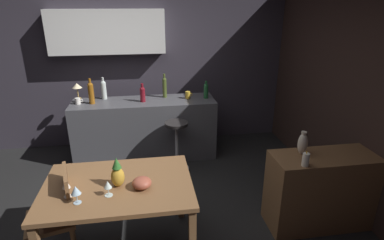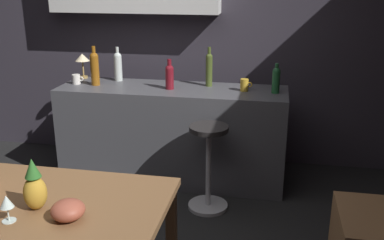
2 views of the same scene
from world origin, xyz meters
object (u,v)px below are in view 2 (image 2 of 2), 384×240
wine_bottle_ruby (170,75)px  bar_stool (208,165)px  wine_bottle_olive (209,68)px  counter_lamp (82,59)px  cup_white (76,79)px  wine_glass_center (7,203)px  pineapple_centerpiece (35,188)px  wine_bottle_amber (95,67)px  fruit_bowl (68,210)px  wine_bottle_green (276,79)px  dining_table (41,219)px  wine_bottle_clear (118,65)px  cup_mustard (244,85)px

wine_bottle_ruby → bar_stool: bearing=-47.8°
wine_bottle_olive → counter_lamp: (-1.29, 0.10, 0.02)m
bar_stool → cup_white: (-1.35, 0.51, 0.55)m
wine_glass_center → pineapple_centerpiece: bearing=62.4°
pineapple_centerpiece → wine_bottle_amber: (-0.48, 1.97, 0.21)m
bar_stool → wine_bottle_olive: size_ratio=2.01×
bar_stool → counter_lamp: (-1.39, 0.76, 0.70)m
counter_lamp → pineapple_centerpiece: bearing=-72.2°
fruit_bowl → wine_bottle_green: 2.29m
pineapple_centerpiece → wine_bottle_green: size_ratio=1.06×
cup_white → wine_bottle_ruby: bearing=-1.6°
pineapple_centerpiece → fruit_bowl: size_ratio=1.65×
wine_glass_center → pineapple_centerpiece: 0.16m
fruit_bowl → cup_white: (-0.88, 2.05, 0.16)m
cup_white → counter_lamp: counter_lamp is taller
dining_table → wine_bottle_amber: size_ratio=3.62×
wine_bottle_amber → counter_lamp: wine_bottle_amber is taller
fruit_bowl → wine_bottle_ruby: wine_bottle_ruby is taller
dining_table → wine_bottle_olive: 2.22m
bar_stool → cup_white: 1.55m
wine_bottle_clear → cup_mustard: wine_bottle_clear is taller
wine_bottle_ruby → cup_mustard: 0.68m
wine_bottle_clear → wine_bottle_amber: size_ratio=0.90×
wine_bottle_amber → wine_bottle_olive: bearing=8.6°
wine_bottle_ruby → wine_bottle_green: (0.95, 0.04, 0.00)m
dining_table → cup_white: size_ratio=12.02×
wine_bottle_olive → wine_bottle_amber: (-1.05, -0.16, 0.00)m
wine_bottle_olive → wine_bottle_green: (0.61, -0.14, -0.04)m
wine_glass_center → wine_bottle_clear: bearing=96.4°
wine_bottle_olive → wine_bottle_clear: size_ratio=1.10×
wine_glass_center → fruit_bowl: 0.29m
dining_table → wine_glass_center: size_ratio=9.49×
cup_mustard → wine_bottle_green: bearing=-4.0°
bar_stool → wine_bottle_olive: bearing=98.9°
wine_bottle_clear → cup_white: wine_bottle_clear is taller
cup_white → wine_glass_center: bearing=-74.1°
dining_table → wine_bottle_amber: (-0.47, 1.94, 0.41)m
wine_bottle_ruby → wine_bottle_amber: wine_bottle_amber is taller
bar_stool → pineapple_centerpiece: (-0.67, -1.48, 0.47)m
wine_bottle_clear → cup_white: 0.42m
cup_white → counter_lamp: size_ratio=0.45×
fruit_bowl → counter_lamp: bearing=111.9°
pineapple_centerpiece → counter_lamp: (-0.72, 2.23, 0.23)m
wine_glass_center → wine_bottle_ruby: bearing=81.6°
wine_bottle_olive → cup_mustard: size_ratio=3.35×
dining_table → wine_bottle_green: wine_bottle_green is taller
pineapple_centerpiece → wine_bottle_amber: bearing=103.7°
wine_bottle_olive → bar_stool: bearing=-81.1°
dining_table → wine_bottle_clear: wine_bottle_clear is taller
pineapple_centerpiece → wine_bottle_olive: (0.57, 2.13, 0.21)m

